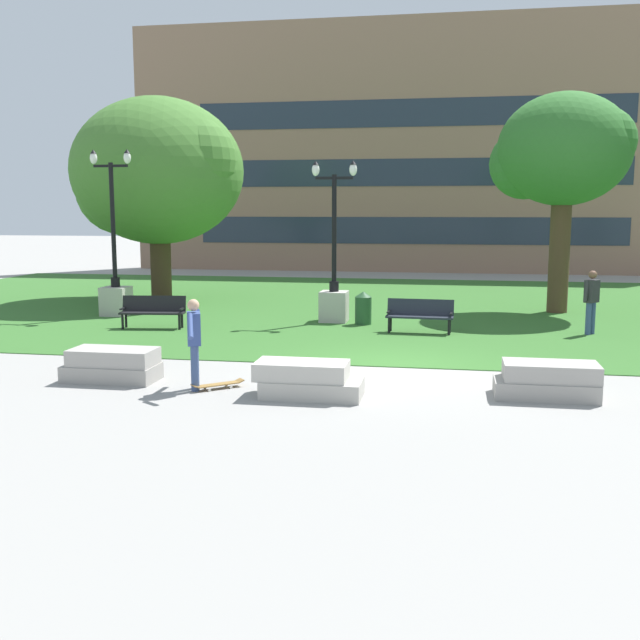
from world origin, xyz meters
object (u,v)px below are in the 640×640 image
object	(u,v)px
concrete_block_right	(548,381)
park_bench_near_right	(153,310)
concrete_block_left	(307,380)
skateboard	(218,384)
concrete_block_center	(113,365)
person_skateboarder	(194,339)
person_bystander_near_lawn	(591,299)
trash_bin	(363,308)
lamp_post_center	(334,289)
lamp_post_left	(115,283)
park_bench_near_left	(420,314)

from	to	relation	value
concrete_block_right	park_bench_near_right	bearing A→B (deg)	148.45
concrete_block_left	skateboard	bearing A→B (deg)	171.09
concrete_block_center	person_skateboarder	size ratio (longest dim) A/B	1.05
person_bystander_near_lawn	trash_bin	bearing A→B (deg)	173.73
concrete_block_right	skateboard	world-z (taller)	concrete_block_right
lamp_post_center	trash_bin	distance (m)	1.12
concrete_block_left	lamp_post_left	world-z (taller)	lamp_post_left
person_skateboarder	lamp_post_center	size ratio (longest dim) A/B	0.36
person_skateboarder	lamp_post_left	size ratio (longest dim) A/B	0.33
trash_bin	person_bystander_near_lawn	xyz separation A→B (m)	(6.19, -0.68, 0.48)
concrete_block_center	lamp_post_center	size ratio (longest dim) A/B	0.38
park_bench_near_left	person_bystander_near_lawn	world-z (taller)	person_bystander_near_lawn
skateboard	park_bench_near_right	bearing A→B (deg)	121.28
trash_bin	lamp_post_left	bearing A→B (deg)	176.49
park_bench_near_right	lamp_post_center	world-z (taller)	lamp_post_center
skateboard	person_bystander_near_lawn	bearing A→B (deg)	43.40
concrete_block_left	lamp_post_center	xyz separation A→B (m)	(-0.91, 8.89, 0.68)
lamp_post_center	person_bystander_near_lawn	size ratio (longest dim) A/B	2.75
concrete_block_left	lamp_post_left	xyz separation A→B (m)	(-7.86, 8.98, 0.75)
concrete_block_right	lamp_post_left	bearing A→B (deg)	145.57
park_bench_near_left	lamp_post_center	bearing A→B (deg)	148.65
park_bench_near_left	lamp_post_center	world-z (taller)	lamp_post_center
concrete_block_right	skateboard	distance (m)	6.04
person_skateboarder	person_bystander_near_lawn	size ratio (longest dim) A/B	1.00
concrete_block_center	person_skateboarder	distance (m)	2.02
park_bench_near_left	trash_bin	xyz separation A→B (m)	(-1.68, 1.19, -0.04)
lamp_post_left	trash_bin	size ratio (longest dim) A/B	5.34
concrete_block_right	park_bench_near_left	distance (m)	7.11
park_bench_near_right	person_bystander_near_lawn	distance (m)	11.99
skateboard	lamp_post_left	size ratio (longest dim) A/B	0.18
concrete_block_right	trash_bin	size ratio (longest dim) A/B	1.88
concrete_block_center	lamp_post_center	world-z (taller)	lamp_post_center
concrete_block_right	person_bystander_near_lawn	size ratio (longest dim) A/B	1.06
lamp_post_left	lamp_post_center	size ratio (longest dim) A/B	1.09
concrete_block_center	skateboard	bearing A→B (deg)	-7.74
trash_bin	person_bystander_near_lawn	size ratio (longest dim) A/B	0.56
concrete_block_center	lamp_post_center	distance (m)	8.90
park_bench_near_right	trash_bin	xyz separation A→B (m)	(5.75, 1.69, -0.04)
skateboard	park_bench_near_right	xyz separation A→B (m)	(-3.96, 6.53, 0.45)
lamp_post_left	lamp_post_center	xyz separation A→B (m)	(6.95, -0.09, -0.07)
trash_bin	concrete_block_center	bearing A→B (deg)	-117.00
park_bench_near_left	lamp_post_left	size ratio (longest dim) A/B	0.36
concrete_block_center	park_bench_near_right	bearing A→B (deg)	105.43
concrete_block_center	park_bench_near_right	xyz separation A→B (m)	(-1.72, 6.22, 0.23)
person_skateboarder	person_bystander_near_lawn	distance (m)	11.35
concrete_block_right	person_bystander_near_lawn	world-z (taller)	person_bystander_near_lawn
skateboard	person_skateboarder	bearing A→B (deg)	-161.34
concrete_block_center	park_bench_near_left	size ratio (longest dim) A/B	0.99
concrete_block_center	person_skateboarder	world-z (taller)	person_skateboarder
lamp_post_center	trash_bin	size ratio (longest dim) A/B	4.91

